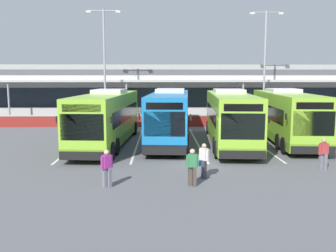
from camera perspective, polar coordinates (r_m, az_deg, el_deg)
name	(u,v)px	position (r m, az deg, el deg)	size (l,w,h in m)	color
ground_plane	(208,162)	(20.48, 6.14, -5.55)	(200.00, 200.00, 0.00)	#56565B
terminal_building	(181,90)	(46.78, 2.04, 5.65)	(70.00, 13.00, 6.00)	#B7B7B2
red_barrier_wall	(188,121)	(34.62, 3.14, 0.85)	(60.00, 0.40, 1.10)	maroon
coach_bus_leftmost	(107,119)	(25.47, -9.40, 1.07)	(3.62, 12.30, 3.78)	#8CC633
coach_bus_left_centre	(170,117)	(26.41, 0.27, 1.41)	(3.62, 12.30, 3.78)	#1972B7
coach_bus_centre	(230,119)	(25.75, 9.55, 1.14)	(3.62, 12.30, 3.78)	#8CC633
coach_bus_right_centre	(285,117)	(27.93, 17.73, 1.39)	(3.62, 12.30, 3.78)	#8CC633
bay_stripe_far_west	(79,143)	(26.84, -13.67, -2.55)	(0.14, 13.00, 0.01)	silver
bay_stripe_west	(138,143)	(26.25, -4.67, -2.59)	(0.14, 13.00, 0.01)	silver
bay_stripe_mid_west	(197,142)	(26.32, 4.50, -2.56)	(0.14, 13.00, 0.01)	silver
bay_stripe_centre	(256,142)	(27.06, 13.40, -2.46)	(0.14, 13.00, 0.01)	silver
bay_stripe_mid_east	(314,142)	(28.40, 21.64, -2.33)	(0.14, 13.00, 0.01)	silver
pedestrian_with_handbag	(204,160)	(17.16, 5.55, -5.21)	(0.54, 0.59, 1.62)	#33333D
pedestrian_in_dark_coat	(192,166)	(15.85, 3.79, -6.21)	(0.54, 0.29, 1.62)	#4C4238
pedestrian_near_bin	(107,167)	(15.86, -9.45, -6.29)	(0.47, 0.42, 1.62)	slate
pedestrian_approaching_bus	(323,153)	(19.96, 22.93, -3.91)	(0.54, 0.29, 1.62)	slate
lamp_post_west	(104,59)	(36.56, -9.81, 10.11)	(3.24, 0.28, 11.00)	#9E9EA3
lamp_post_centre	(265,60)	(38.20, 14.77, 9.87)	(3.24, 0.28, 11.00)	#9E9EA3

